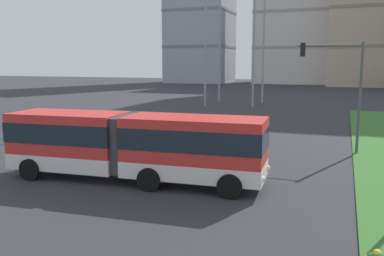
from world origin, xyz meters
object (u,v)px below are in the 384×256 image
object	(u,v)px
traffic_light_far_right	(340,79)
car_maroon_sedan	(117,135)
articulated_bus	(133,145)
apartment_tower_westcentre	(300,15)

from	to	relation	value
traffic_light_far_right	car_maroon_sedan	bearing A→B (deg)	-166.73
articulated_bus	apartment_tower_westcentre	world-z (taller)	apartment_tower_westcentre
car_maroon_sedan	apartment_tower_westcentre	size ratio (longest dim) A/B	0.13
car_maroon_sedan	traffic_light_far_right	bearing A→B (deg)	13.27
articulated_bus	car_maroon_sedan	bearing A→B (deg)	126.15
articulated_bus	traffic_light_far_right	bearing A→B (deg)	48.12
articulated_bus	apartment_tower_westcentre	xyz separation A→B (m)	(-3.22, 96.81, 15.92)
traffic_light_far_right	apartment_tower_westcentre	world-z (taller)	apartment_tower_westcentre
articulated_bus	car_maroon_sedan	world-z (taller)	articulated_bus
apartment_tower_westcentre	articulated_bus	bearing A→B (deg)	-88.10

